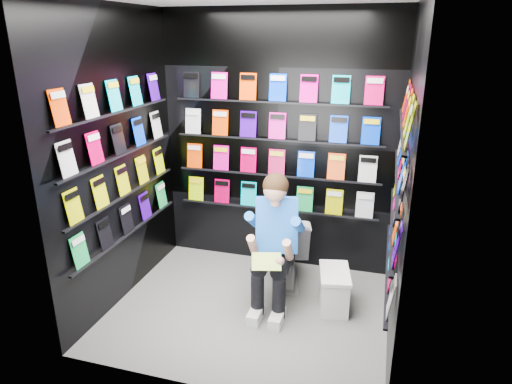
% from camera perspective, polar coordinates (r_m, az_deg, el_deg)
% --- Properties ---
extents(floor, '(2.40, 2.40, 0.00)m').
position_cam_1_polar(floor, '(4.24, -0.87, -14.49)').
color(floor, slate).
rests_on(floor, ground).
extents(wall_back, '(2.40, 0.04, 2.60)m').
position_cam_1_polar(wall_back, '(4.61, 2.73, 6.02)').
color(wall_back, black).
rests_on(wall_back, floor).
extents(wall_front, '(2.40, 0.04, 2.60)m').
position_cam_1_polar(wall_front, '(2.79, -7.06, -3.03)').
color(wall_front, black).
rests_on(wall_front, floor).
extents(wall_left, '(0.04, 2.00, 2.60)m').
position_cam_1_polar(wall_left, '(4.18, -16.91, 3.82)').
color(wall_left, black).
rests_on(wall_left, floor).
extents(wall_right, '(0.04, 2.00, 2.60)m').
position_cam_1_polar(wall_right, '(3.53, 17.99, 0.93)').
color(wall_right, black).
rests_on(wall_right, floor).
extents(comics_back, '(2.10, 0.06, 1.37)m').
position_cam_1_polar(comics_back, '(4.58, 2.64, 6.00)').
color(comics_back, '#E50861').
rests_on(comics_back, wall_back).
extents(comics_left, '(0.06, 1.70, 1.37)m').
position_cam_1_polar(comics_left, '(4.16, -16.57, 3.86)').
color(comics_left, '#E50861').
rests_on(comics_left, wall_left).
extents(comics_right, '(0.06, 1.70, 1.37)m').
position_cam_1_polar(comics_right, '(3.53, 17.51, 1.05)').
color(comics_right, '#E50861').
rests_on(comics_right, wall_right).
extents(toilet, '(0.60, 0.83, 0.73)m').
position_cam_1_polar(toilet, '(4.52, 3.73, -6.89)').
color(toilet, silver).
rests_on(toilet, floor).
extents(longbox, '(0.31, 0.47, 0.32)m').
position_cam_1_polar(longbox, '(4.25, 9.70, -12.06)').
color(longbox, silver).
rests_on(longbox, floor).
extents(longbox_lid, '(0.34, 0.49, 0.03)m').
position_cam_1_polar(longbox_lid, '(4.17, 9.84, -9.97)').
color(longbox_lid, silver).
rests_on(longbox_lid, longbox).
extents(reader, '(0.67, 0.83, 1.33)m').
position_cam_1_polar(reader, '(4.02, 2.64, -4.24)').
color(reader, blue).
rests_on(reader, toilet).
extents(held_comic, '(0.27, 0.20, 0.10)m').
position_cam_1_polar(held_comic, '(3.79, 1.32, -8.68)').
color(held_comic, green).
rests_on(held_comic, reader).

